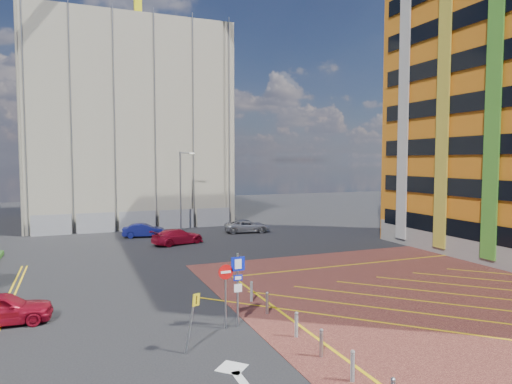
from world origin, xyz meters
TOP-DOWN VIEW (x-y plane):
  - ground at (0.00, 0.00)m, footprint 140.00×140.00m
  - forecourt at (14.00, 0.00)m, footprint 26.00×26.00m
  - lamp_back at (4.08, 28.00)m, footprint 1.53×0.16m
  - sign_cluster at (0.30, 0.98)m, footprint 1.17×0.12m
  - warning_sign at (-1.95, -0.88)m, footprint 0.65×0.40m
  - bollard_row at (2.30, -1.67)m, footprint 0.14×11.14m
  - construction_building at (0.00, 40.00)m, footprint 21.20×19.20m
  - tower_crane at (2.00, 39.44)m, footprint 1.60×35.00m
  - construction_fence at (1.00, 30.00)m, footprint 21.60×0.06m
  - car_red_left at (-9.00, 5.05)m, footprint 4.24×1.85m
  - car_blue_back at (0.03, 25.83)m, footprint 4.03×2.02m
  - car_red_back at (2.21, 21.14)m, footprint 4.87×3.16m
  - car_silver_back at (9.97, 24.91)m, footprint 4.76×2.78m

SIDE VIEW (x-z plane):
  - ground at x=0.00m, z-range 0.00..0.00m
  - forecourt at x=14.00m, z-range 0.00..0.02m
  - bollard_row at x=2.30m, z-range 0.02..0.92m
  - car_silver_back at x=9.97m, z-range 0.00..1.24m
  - car_blue_back at x=0.03m, z-range 0.00..1.27m
  - car_red_back at x=2.21m, z-range 0.00..1.31m
  - car_red_left at x=-9.00m, z-range 0.00..1.42m
  - construction_fence at x=1.00m, z-range 0.00..2.00m
  - warning_sign at x=-1.95m, z-range 0.30..2.55m
  - sign_cluster at x=0.30m, z-range 0.35..3.55m
  - lamp_back at x=4.08m, z-range 0.36..8.36m
  - construction_building at x=0.00m, z-range 0.00..22.00m
  - tower_crane at x=2.00m, z-range 8.15..43.55m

